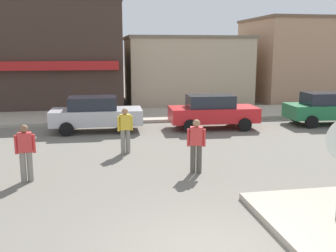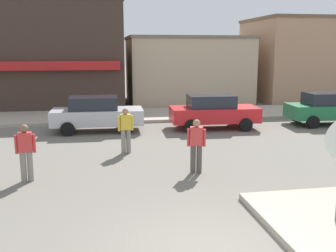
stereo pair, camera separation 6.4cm
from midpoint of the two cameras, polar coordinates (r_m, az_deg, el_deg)
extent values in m
cube|color=#A89E8C|center=(21.44, -5.03, 1.55)|extent=(80.00, 4.00, 0.15)
cube|color=#B7B7BC|center=(17.75, -10.42, 1.36)|extent=(4.05, 1.82, 0.66)
cube|color=#1E232D|center=(17.67, -10.98, 3.30)|extent=(2.12, 1.45, 0.56)
cylinder|color=black|center=(18.65, -6.49, 0.79)|extent=(0.61, 0.20, 0.60)
cylinder|color=black|center=(16.98, -6.28, -0.23)|extent=(0.61, 0.20, 0.60)
cylinder|color=black|center=(18.74, -14.09, 0.57)|extent=(0.61, 0.20, 0.60)
cylinder|color=black|center=(17.08, -14.62, -0.46)|extent=(0.61, 0.20, 0.60)
cube|color=red|center=(18.22, 6.47, 1.73)|extent=(4.06, 1.85, 0.66)
cube|color=#1E232D|center=(18.10, 6.05, 3.62)|extent=(2.13, 1.47, 0.56)
cylinder|color=black|center=(19.43, 9.37, 1.12)|extent=(0.61, 0.20, 0.60)
cylinder|color=black|center=(17.84, 10.98, 0.18)|extent=(0.61, 0.20, 0.60)
cylinder|color=black|center=(18.84, 2.15, 0.96)|extent=(0.61, 0.20, 0.60)
cylinder|color=black|center=(17.20, 3.13, -0.03)|extent=(0.61, 0.20, 0.60)
cube|color=#1E6B3D|center=(20.62, 22.13, 2.07)|extent=(4.09, 1.93, 0.66)
cube|color=#1E232D|center=(20.47, 21.89, 3.75)|extent=(2.16, 1.51, 0.56)
cylinder|color=black|center=(20.86, 17.96, 1.41)|extent=(0.61, 0.21, 0.60)
cylinder|color=black|center=(19.36, 20.04, 0.56)|extent=(0.61, 0.21, 0.60)
cylinder|color=gray|center=(13.88, -6.68, -2.27)|extent=(0.16, 0.16, 0.85)
cylinder|color=gray|center=(13.92, -5.96, -2.22)|extent=(0.16, 0.16, 0.85)
cube|color=gold|center=(13.76, -6.38, 0.57)|extent=(0.39, 0.27, 0.54)
sphere|color=#9E7051|center=(13.69, -6.41, 2.14)|extent=(0.22, 0.22, 0.22)
cylinder|color=gold|center=(13.72, -7.31, 0.31)|extent=(0.10, 0.10, 0.52)
cylinder|color=gold|center=(13.82, -5.44, 0.43)|extent=(0.10, 0.10, 0.52)
cylinder|color=#4C473D|center=(11.68, 3.48, -4.78)|extent=(0.16, 0.16, 0.85)
cylinder|color=#4C473D|center=(11.69, 4.37, -4.79)|extent=(0.16, 0.16, 0.85)
cube|color=#D13838|center=(11.51, 3.97, -1.45)|extent=(0.40, 0.29, 0.54)
sphere|color=#9E7051|center=(11.44, 4.00, 0.40)|extent=(0.22, 0.22, 0.22)
cylinder|color=#D13838|center=(11.52, 2.82, -1.69)|extent=(0.11, 0.11, 0.52)
cylinder|color=#D13838|center=(11.53, 5.11, -1.70)|extent=(0.11, 0.11, 0.52)
cylinder|color=gray|center=(11.58, -19.54, -5.56)|extent=(0.16, 0.16, 0.85)
cylinder|color=gray|center=(11.60, -20.43, -5.60)|extent=(0.16, 0.16, 0.85)
cube|color=#D13838|center=(11.42, -20.22, -2.23)|extent=(0.38, 0.26, 0.54)
sphere|color=brown|center=(11.34, -20.34, -0.36)|extent=(0.22, 0.22, 0.22)
cylinder|color=#D13838|center=(11.41, -19.05, -2.42)|extent=(0.10, 0.10, 0.52)
cylinder|color=#D13838|center=(11.45, -21.35, -2.54)|extent=(0.10, 0.10, 0.52)
cube|color=#3D2D26|center=(26.94, -19.18, 9.72)|extent=(11.12, 7.13, 6.50)
cube|color=#B21E1E|center=(23.29, -20.48, 8.16)|extent=(10.57, 0.40, 0.50)
cube|color=black|center=(27.10, -19.65, 16.85)|extent=(11.46, 7.35, 0.24)
cube|color=tan|center=(27.38, 2.44, 7.98)|extent=(7.96, 5.77, 4.25)
cube|color=#716452|center=(27.35, 2.48, 12.64)|extent=(8.12, 5.88, 0.20)
cube|color=tan|center=(30.77, 19.12, 8.96)|extent=(7.97, 6.56, 5.57)
cube|color=brown|center=(30.83, 19.47, 14.31)|extent=(8.13, 6.70, 0.20)
camera|label=1|loc=(0.03, -90.17, -0.03)|focal=42.00mm
camera|label=2|loc=(0.03, 89.83, 0.03)|focal=42.00mm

